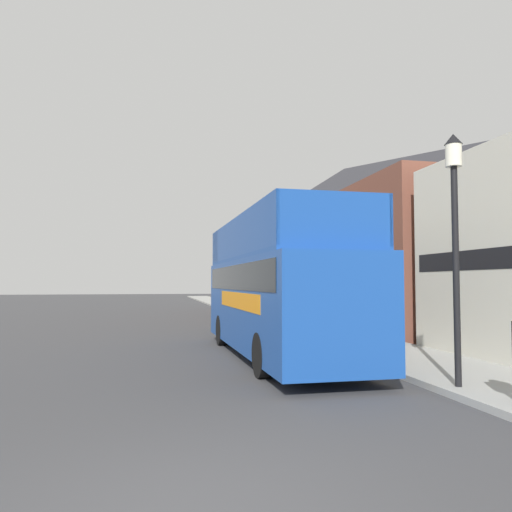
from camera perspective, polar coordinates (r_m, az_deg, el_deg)
name	(u,v)px	position (r m, az deg, el deg)	size (l,w,h in m)	color
ground_plane	(157,326)	(25.87, -11.20, -7.84)	(144.00, 144.00, 0.00)	#3D3D3F
sidewalk	(302,327)	(23.94, 5.30, -8.11)	(3.04, 108.00, 0.14)	#999993
brick_terrace_rear	(345,243)	(30.84, 10.13, 1.46)	(6.00, 25.30, 9.18)	brown
tour_bus	(276,294)	(14.79, 2.26, -4.42)	(2.67, 10.22, 4.05)	#19479E
parked_car_ahead_of_bus	(249,316)	(22.87, -0.82, -6.93)	(1.85, 4.40, 1.36)	black
lamp_post_nearest	(455,212)	(10.78, 21.77, 4.68)	(0.35, 0.35, 5.04)	black
lamp_post_second	(326,242)	(17.31, 8.01, 1.58)	(0.35, 0.35, 5.01)	black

